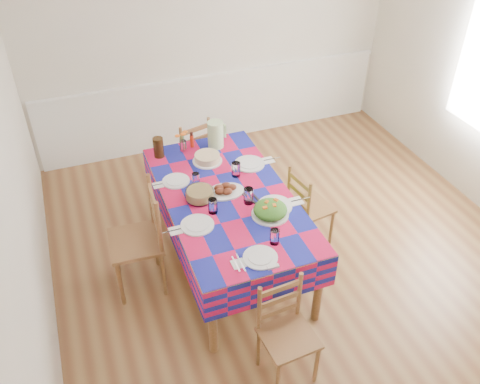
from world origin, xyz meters
name	(u,v)px	position (x,y,z in m)	size (l,w,h in m)	color
room	(309,142)	(0.00, 0.00, 1.35)	(4.58, 5.08, 2.78)	brown
wainscot	(215,105)	(0.00, 2.48, 0.49)	(4.41, 0.06, 0.92)	white
dining_table	(228,203)	(-0.62, 0.26, 0.70)	(1.09, 2.03, 0.79)	brown
setting_near_head	(265,250)	(-0.59, -0.52, 0.82)	(0.43, 0.29, 0.13)	white
setting_left_near	(202,218)	(-0.93, 0.01, 0.82)	(0.51, 0.30, 0.13)	white
setting_left_far	(183,180)	(-0.94, 0.58, 0.82)	(0.46, 0.27, 0.12)	white
setting_right_near	(266,202)	(-0.35, 0.02, 0.82)	(0.57, 0.33, 0.14)	white
setting_right_far	(245,166)	(-0.32, 0.60, 0.82)	(0.55, 0.32, 0.14)	white
meat_platter	(225,190)	(-0.63, 0.31, 0.82)	(0.35, 0.25, 0.07)	white
salad_platter	(270,210)	(-0.37, -0.12, 0.84)	(0.32, 0.32, 0.13)	white
pasta_bowl	(200,194)	(-0.86, 0.31, 0.83)	(0.25, 0.25, 0.09)	white
cake	(207,158)	(-0.62, 0.84, 0.83)	(0.29, 0.29, 0.08)	white
serving_utensils	(253,199)	(-0.42, 0.13, 0.79)	(0.15, 0.34, 0.01)	black
flower_vase	(183,143)	(-0.79, 1.10, 0.88)	(0.14, 0.11, 0.22)	white
hot_sauce	(192,140)	(-0.68, 1.15, 0.87)	(0.04, 0.04, 0.16)	red
green_pitcher	(216,134)	(-0.45, 1.08, 0.93)	(0.16, 0.16, 0.27)	#B5DB9B
tea_pitcher	(159,147)	(-1.03, 1.10, 0.89)	(0.10, 0.10, 0.20)	black
name_card	(273,267)	(-0.60, -0.69, 0.80)	(0.09, 0.03, 0.02)	white
chair_near	(286,333)	(-0.62, -1.02, 0.43)	(0.41, 0.39, 0.87)	brown
chair_far	(191,154)	(-0.61, 1.54, 0.45)	(0.49, 0.47, 0.91)	brown
chair_left	(141,240)	(-1.42, 0.26, 0.52)	(0.47, 0.49, 1.05)	brown
chair_right	(308,208)	(0.20, 0.25, 0.42)	(0.42, 0.43, 0.86)	brown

